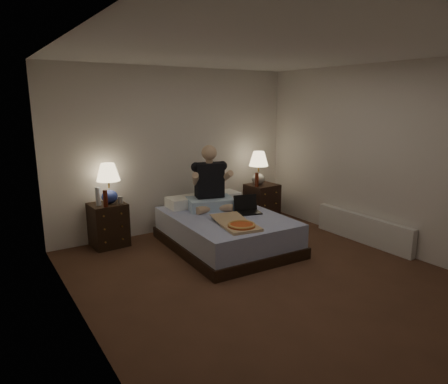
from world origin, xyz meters
TOP-DOWN VIEW (x-y plane):
  - floor at (0.00, 0.00)m, footprint 4.00×4.50m
  - ceiling at (0.00, 0.00)m, footprint 4.00×4.50m
  - wall_back at (0.00, 2.25)m, footprint 4.00×0.00m
  - wall_left at (-2.00, 0.00)m, footprint 0.00×4.50m
  - wall_right at (2.00, 0.00)m, footprint 0.00×4.50m
  - bed at (0.17, 1.11)m, footprint 1.45×1.89m
  - nightstand_left at (-1.19, 2.05)m, footprint 0.49×0.45m
  - nightstand_right at (1.38, 1.85)m, footprint 0.51×0.47m
  - lamp_left at (-1.15, 2.05)m, footprint 0.39×0.39m
  - lamp_right at (1.32, 1.87)m, footprint 0.40×0.40m
  - water_bottle at (-1.31, 2.02)m, footprint 0.07×0.07m
  - soda_can at (-1.03, 1.94)m, footprint 0.07×0.07m
  - beer_bottle_left at (-1.25, 1.89)m, footprint 0.06×0.06m
  - beer_bottle_right at (1.20, 1.76)m, footprint 0.06×0.06m
  - person at (0.17, 1.52)m, footprint 0.77×0.68m
  - laptop at (0.49, 1.02)m, footprint 0.40×0.36m
  - pizza_box at (-0.00, 0.50)m, footprint 0.52×0.81m
  - radiator at (1.93, 0.19)m, footprint 0.10×1.60m

SIDE VIEW (x-z plane):
  - floor at x=0.00m, z-range 0.00..0.00m
  - radiator at x=1.93m, z-range 0.00..0.40m
  - bed at x=0.17m, z-range 0.00..0.46m
  - nightstand_left at x=-1.19m, z-range 0.00..0.61m
  - nightstand_right at x=1.38m, z-range 0.00..0.63m
  - pizza_box at x=0.00m, z-range 0.46..0.54m
  - laptop at x=0.49m, z-range 0.46..0.70m
  - soda_can at x=-1.03m, z-range 0.61..0.71m
  - beer_bottle_left at x=-1.25m, z-range 0.61..0.84m
  - water_bottle at x=-1.31m, z-range 0.61..0.86m
  - beer_bottle_right at x=1.20m, z-range 0.63..0.86m
  - lamp_left at x=-1.15m, z-range 0.61..1.17m
  - lamp_right at x=1.32m, z-range 0.63..1.19m
  - person at x=0.17m, z-range 0.46..1.39m
  - wall_back at x=0.00m, z-range 0.00..2.50m
  - wall_left at x=-2.00m, z-range 0.00..2.50m
  - wall_right at x=2.00m, z-range 0.00..2.50m
  - ceiling at x=0.00m, z-range 2.50..2.50m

